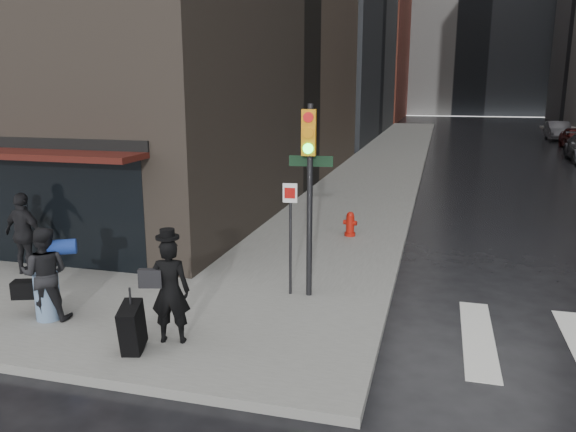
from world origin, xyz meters
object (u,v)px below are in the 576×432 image
(man_greycoat, at_px, (25,234))
(parked_car_5, at_px, (558,131))
(man_jeans, at_px, (45,274))
(man_overcoat, at_px, (162,297))
(fire_hydrant, at_px, (350,225))
(traffic_light, at_px, (308,175))

(man_greycoat, distance_m, parked_car_5, 40.16)
(man_jeans, bearing_deg, man_greycoat, -63.35)
(man_jeans, relative_size, man_greycoat, 0.92)
(man_overcoat, xyz_separation_m, man_jeans, (-2.33, 0.34, 0.04))
(fire_hydrant, bearing_deg, parked_car_5, 71.63)
(fire_hydrant, distance_m, parked_car_5, 33.51)
(man_jeans, distance_m, man_greycoat, 2.69)
(man_greycoat, relative_size, fire_hydrant, 2.68)
(man_greycoat, bearing_deg, man_overcoat, 162.00)
(man_greycoat, xyz_separation_m, fire_hydrant, (6.00, 4.79, -0.57))
(fire_hydrant, bearing_deg, traffic_light, -91.26)
(parked_car_5, bearing_deg, traffic_light, -104.95)
(man_greycoat, distance_m, fire_hydrant, 7.70)
(man_overcoat, bearing_deg, traffic_light, -137.45)
(man_overcoat, bearing_deg, fire_hydrant, -118.00)
(traffic_light, bearing_deg, man_greycoat, 176.94)
(traffic_light, distance_m, parked_car_5, 37.88)
(man_jeans, relative_size, parked_car_5, 0.38)
(man_jeans, bearing_deg, traffic_light, -171.16)
(fire_hydrant, relative_size, parked_car_5, 0.15)
(man_overcoat, height_order, fire_hydrant, man_overcoat)
(man_overcoat, height_order, parked_car_5, man_overcoat)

